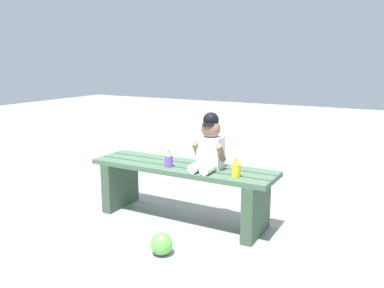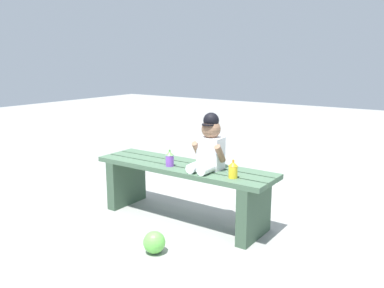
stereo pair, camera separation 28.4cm
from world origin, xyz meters
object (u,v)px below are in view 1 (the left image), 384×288
park_bench (182,183)px  sippy_cup_right (236,168)px  child_figure (210,145)px  toy_ball (161,244)px  sippy_cup_left (169,159)px

park_bench → sippy_cup_right: bearing=-10.6°
child_figure → park_bench: bearing=-178.5°
toy_ball → child_figure: bearing=84.4°
sippy_cup_left → toy_ball: sippy_cup_left is taller
park_bench → sippy_cup_right: size_ratio=11.40×
sippy_cup_left → toy_ball: 0.66m
child_figure → sippy_cup_right: bearing=-21.0°
park_bench → sippy_cup_right: 0.51m
child_figure → sippy_cup_right: (0.24, -0.09, -0.12)m
park_bench → child_figure: size_ratio=3.49×
child_figure → toy_ball: size_ratio=2.86×
park_bench → child_figure: (0.22, 0.01, 0.32)m
sippy_cup_left → toy_ball: size_ratio=0.88×
sippy_cup_left → toy_ball: bearing=-63.6°
child_figure → sippy_cup_left: bearing=-161.8°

